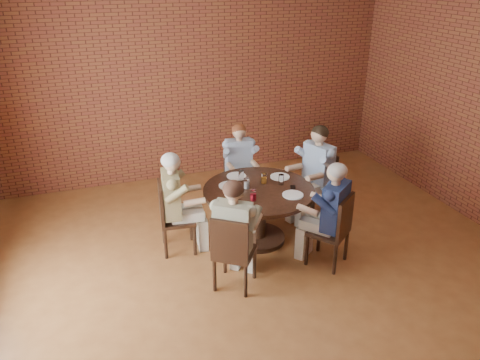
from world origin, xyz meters
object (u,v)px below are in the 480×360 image
object	(u,v)px
diner_a	(315,174)
chair_d	(232,251)
diner_c	(177,203)
diner_d	(235,235)
chair_e	(335,228)
chair_b	(238,174)
diner_b	(240,167)
chair_a	(318,183)
chair_c	(171,215)
smartphone	(293,187)
dining_table	(259,204)
diner_e	(330,215)

from	to	relation	value
diner_a	chair_d	size ratio (longest dim) A/B	1.48
diner_c	diner_d	world-z (taller)	diner_c
diner_a	chair_e	distance (m)	1.19
chair_b	diner_b	distance (m)	0.16
chair_a	diner_c	distance (m)	2.10
chair_c	diner_d	bearing A→B (deg)	-144.13
diner_d	chair_c	bearing A→B (deg)	-24.51
diner_a	smartphone	bearing A→B (deg)	-69.57
chair_b	smartphone	xyz separation A→B (m)	(0.31, -1.20, 0.26)
dining_table	chair_e	world-z (taller)	chair_e
smartphone	diner_c	bearing A→B (deg)	-166.21
chair_a	diner_b	distance (m)	1.17
diner_a	smartphone	xyz separation A→B (m)	(-0.54, -0.43, 0.07)
chair_a	chair_c	xyz separation A→B (m)	(-2.17, -0.20, -0.01)
chair_a	chair_e	distance (m)	1.23
chair_b	chair_d	size ratio (longest dim) A/B	0.97
diner_a	chair_d	xyz separation A→B (m)	(-1.61, -1.18, -0.18)
diner_a	chair_d	world-z (taller)	diner_a
dining_table	diner_b	world-z (taller)	diner_b
chair_d	chair_b	bearing A→B (deg)	-74.41
chair_a	chair_c	size ratio (longest dim) A/B	1.03
diner_c	smartphone	xyz separation A→B (m)	(1.46, -0.25, 0.09)
diner_a	diner_b	world-z (taller)	diner_a
dining_table	diner_e	bearing A→B (deg)	-52.00
diner_d	diner_e	world-z (taller)	diner_e
chair_d	chair_e	bearing A→B (deg)	-141.30
diner_c	chair_e	world-z (taller)	diner_c
chair_d	diner_e	world-z (taller)	diner_e
chair_d	smartphone	size ratio (longest dim) A/B	7.46
diner_b	diner_e	world-z (taller)	diner_e
diner_a	diner_b	size ratio (longest dim) A/B	1.08
diner_a	chair_e	bearing A→B (deg)	-33.25
dining_table	diner_e	world-z (taller)	diner_e
chair_d	diner_e	distance (m)	1.26
diner_a	diner_d	xyz separation A→B (m)	(-1.56, -1.11, -0.03)
chair_a	diner_c	xyz separation A→B (m)	(-2.09, -0.21, 0.14)
dining_table	diner_c	xyz separation A→B (m)	(-1.04, 0.13, 0.13)
chair_d	diner_d	xyz separation A→B (m)	(0.05, 0.07, 0.15)
chair_b	chair_e	distance (m)	1.98
chair_a	diner_a	xyz separation A→B (m)	(-0.09, -0.03, 0.17)
chair_b	smartphone	world-z (taller)	chair_b
chair_c	diner_c	world-z (taller)	diner_c
diner_c	diner_e	bearing A→B (deg)	-111.52
chair_d	chair_e	size ratio (longest dim) A/B	1.00
diner_e	chair_e	bearing A→B (deg)	90.00
chair_e	diner_d	bearing A→B (deg)	-39.05
diner_a	diner_e	bearing A→B (deg)	-36.67
diner_b	chair_d	bearing A→B (deg)	-106.23
chair_c	chair_d	xyz separation A→B (m)	(0.47, -1.01, -0.00)
chair_a	chair_d	bearing A→B (deg)	-72.38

